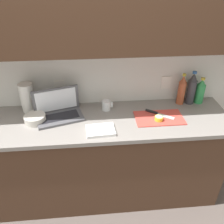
% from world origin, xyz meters
% --- Properties ---
extents(ground_plane, '(12.00, 12.00, 0.00)m').
position_xyz_m(ground_plane, '(0.00, 0.00, 0.00)').
color(ground_plane, '#564C47').
rests_on(ground_plane, ground).
extents(wall_back, '(5.20, 0.38, 2.60)m').
position_xyz_m(wall_back, '(0.00, 0.22, 1.56)').
color(wall_back, white).
rests_on(wall_back, ground_plane).
extents(counter_unit, '(2.40, 0.59, 0.88)m').
position_xyz_m(counter_unit, '(-0.02, 0.00, 0.45)').
color(counter_unit, '#472D1E').
rests_on(counter_unit, ground_plane).
extents(laptop, '(0.43, 0.32, 0.24)m').
position_xyz_m(laptop, '(-0.26, 0.09, 0.94)').
color(laptop, '#515156').
rests_on(laptop, counter_unit).
extents(cutting_board, '(0.41, 0.24, 0.01)m').
position_xyz_m(cutting_board, '(0.59, -0.02, 0.89)').
color(cutting_board, '#D1473D').
rests_on(cutting_board, counter_unit).
extents(knife, '(0.23, 0.17, 0.02)m').
position_xyz_m(knife, '(0.56, 0.04, 0.90)').
color(knife, silver).
rests_on(knife, cutting_board).
extents(lemon_half_cut, '(0.07, 0.07, 0.04)m').
position_xyz_m(lemon_half_cut, '(0.57, -0.06, 0.91)').
color(lemon_half_cut, yellow).
rests_on(lemon_half_cut, cutting_board).
extents(bottle_green_soda, '(0.07, 0.07, 0.29)m').
position_xyz_m(bottle_green_soda, '(0.84, 0.21, 1.02)').
color(bottle_green_soda, '#A34C2D').
rests_on(bottle_green_soda, counter_unit).
extents(bottle_oil_tall, '(0.08, 0.08, 0.31)m').
position_xyz_m(bottle_oil_tall, '(0.93, 0.21, 1.03)').
color(bottle_oil_tall, '#333338').
rests_on(bottle_oil_tall, counter_unit).
extents(bottle_water_clear, '(0.08, 0.08, 0.25)m').
position_xyz_m(bottle_water_clear, '(1.02, 0.21, 1.00)').
color(bottle_water_clear, '#2D934C').
rests_on(bottle_water_clear, counter_unit).
extents(measuring_cup, '(0.10, 0.08, 0.09)m').
position_xyz_m(measuring_cup, '(0.15, 0.16, 0.93)').
color(measuring_cup, silver).
rests_on(measuring_cup, counter_unit).
extents(bowl_white, '(0.17, 0.17, 0.06)m').
position_xyz_m(bowl_white, '(-0.44, 0.02, 0.91)').
color(bowl_white, beige).
rests_on(bowl_white, counter_unit).
extents(paper_towel_roll, '(0.12, 0.12, 0.26)m').
position_xyz_m(paper_towel_roll, '(-0.52, 0.21, 1.01)').
color(paper_towel_roll, white).
rests_on(paper_towel_roll, counter_unit).
extents(dish_towel, '(0.23, 0.18, 0.02)m').
position_xyz_m(dish_towel, '(0.08, -0.16, 0.89)').
color(dish_towel, white).
rests_on(dish_towel, counter_unit).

